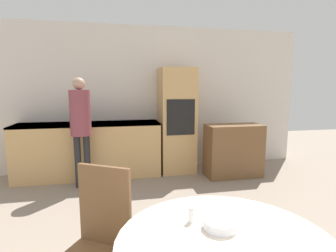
{
  "coord_description": "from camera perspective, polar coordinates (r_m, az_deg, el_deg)",
  "views": [
    {
      "loc": [
        -0.56,
        0.01,
        1.51
      ],
      "look_at": [
        -0.01,
        2.68,
        1.11
      ],
      "focal_mm": 28.0,
      "sensor_mm": 36.0,
      "label": 1
    }
  ],
  "objects": [
    {
      "name": "kitchen_counter",
      "position": [
        4.64,
        -16.69,
        -4.85
      ],
      "size": [
        2.35,
        0.6,
        0.92
      ],
      "color": "tan",
      "rests_on": "ground_plane"
    },
    {
      "name": "chair_far_left",
      "position": [
        1.87,
        -14.97,
        -22.37
      ],
      "size": [
        0.55,
        0.55,
        1.01
      ],
      "rotation": [
        0.0,
        0.0,
        5.75
      ],
      "color": "brown",
      "rests_on": "ground_plane"
    },
    {
      "name": "bowl_near",
      "position": [
        1.53,
        11.28,
        -20.21
      ],
      "size": [
        0.18,
        0.18,
        0.05
      ],
      "color": "silver",
      "rests_on": "dining_table"
    },
    {
      "name": "sideboard",
      "position": [
        4.61,
        14.03,
        -5.21
      ],
      "size": [
        0.93,
        0.45,
        0.89
      ],
      "color": "brown",
      "rests_on": "ground_plane"
    },
    {
      "name": "oven_unit",
      "position": [
        4.67,
        1.91,
        1.18
      ],
      "size": [
        0.6,
        0.59,
        1.84
      ],
      "color": "tan",
      "rests_on": "ground_plane"
    },
    {
      "name": "salt_shaker",
      "position": [
        1.56,
        5.03,
        -18.65
      ],
      "size": [
        0.03,
        0.03,
        0.09
      ],
      "color": "white",
      "rests_on": "dining_table"
    },
    {
      "name": "wall_back",
      "position": [
        4.88,
        -5.03,
        5.93
      ],
      "size": [
        6.03,
        0.05,
        2.6
      ],
      "color": "silver",
      "rests_on": "ground_plane"
    },
    {
      "name": "person_standing",
      "position": [
        4.07,
        -18.49,
        1.25
      ],
      "size": [
        0.3,
        0.3,
        1.65
      ],
      "color": "#262628",
      "rests_on": "ground_plane"
    }
  ]
}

